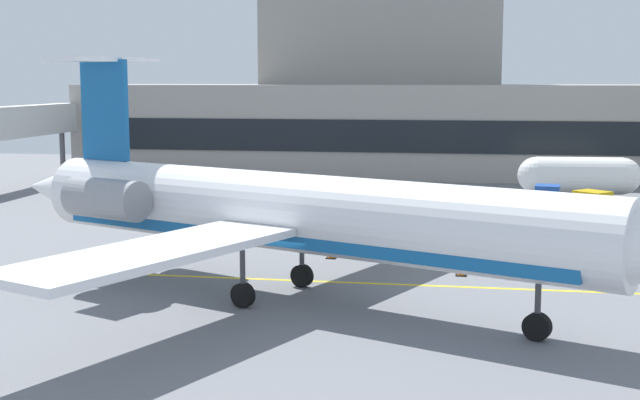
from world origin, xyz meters
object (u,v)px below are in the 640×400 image
Objects in this scene: belt_loader at (599,212)px; fuel_tank at (579,176)px; pushback_tractor at (537,201)px; regional_jet at (288,213)px; baggage_tug at (389,228)px.

belt_loader is 0.45× the size of fuel_tank.
regional_jet is at bearing -115.49° from pushback_tractor.
fuel_tank reaches higher than belt_loader.
pushback_tractor is (10.80, 22.66, -2.42)m from regional_jet.
regional_jet is 7.53× the size of pushback_tractor.
pushback_tractor is at bearing 120.34° from belt_loader.
baggage_tug is 12.48m from belt_loader.
regional_jet is 25.22m from pushback_tractor.
baggage_tug is 0.42× the size of fuel_tank.
fuel_tank reaches higher than baggage_tug.
fuel_tank is (3.42, 8.16, 0.74)m from pushback_tractor.
baggage_tug is at bearing -151.44° from belt_loader.
regional_jet is 7.55× the size of belt_loader.
baggage_tug is 22.30m from fuel_tank.
baggage_tug is 13.59m from pushback_tractor.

